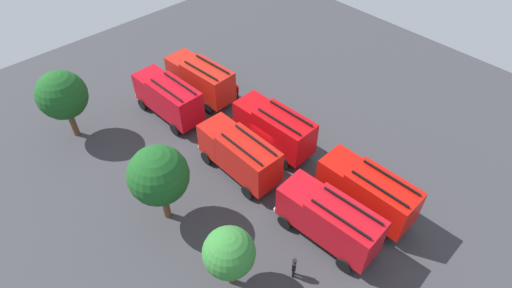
{
  "coord_description": "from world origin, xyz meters",
  "views": [
    {
      "loc": [
        -17.66,
        16.49,
        24.53
      ],
      "look_at": [
        0.0,
        0.0,
        1.4
      ],
      "focal_mm": 29.36,
      "sensor_mm": 36.0,
      "label": 1
    }
  ],
  "objects_px": {
    "fire_truck_4": "(239,153)",
    "firefighter_2": "(294,267)",
    "fire_truck_1": "(274,127)",
    "tree_2": "(159,176)",
    "firefighter_0": "(236,91)",
    "fire_truck_5": "(168,97)",
    "fire_truck_2": "(200,78)",
    "firefighter_1": "(206,64)",
    "tree_3": "(62,95)",
    "fire_truck_0": "(367,191)",
    "fire_truck_3": "(329,219)",
    "traffic_cone_0": "(229,87)",
    "tree_1": "(229,253)"
  },
  "relations": [
    {
      "from": "fire_truck_4",
      "to": "tree_2",
      "type": "bearing_deg",
      "value": 86.26
    },
    {
      "from": "fire_truck_2",
      "to": "firefighter_1",
      "type": "relative_size",
      "value": 4.28
    },
    {
      "from": "fire_truck_0",
      "to": "firefighter_1",
      "type": "distance_m",
      "value": 21.89
    },
    {
      "from": "fire_truck_2",
      "to": "traffic_cone_0",
      "type": "xyz_separation_m",
      "value": [
        -0.85,
        -2.71,
        -1.83
      ]
    },
    {
      "from": "tree_3",
      "to": "traffic_cone_0",
      "type": "height_order",
      "value": "tree_3"
    },
    {
      "from": "fire_truck_0",
      "to": "firefighter_0",
      "type": "bearing_deg",
      "value": -8.53
    },
    {
      "from": "fire_truck_0",
      "to": "fire_truck_5",
      "type": "xyz_separation_m",
      "value": [
        18.3,
        4.02,
        0.0
      ]
    },
    {
      "from": "fire_truck_3",
      "to": "tree_2",
      "type": "bearing_deg",
      "value": 32.87
    },
    {
      "from": "tree_2",
      "to": "fire_truck_4",
      "type": "bearing_deg",
      "value": -93.64
    },
    {
      "from": "firefighter_2",
      "to": "fire_truck_4",
      "type": "bearing_deg",
      "value": 121.69
    },
    {
      "from": "firefighter_0",
      "to": "fire_truck_5",
      "type": "bearing_deg",
      "value": -54.74
    },
    {
      "from": "fire_truck_0",
      "to": "tree_3",
      "type": "relative_size",
      "value": 1.17
    },
    {
      "from": "firefighter_1",
      "to": "firefighter_2",
      "type": "xyz_separation_m",
      "value": [
        -21.82,
        10.2,
        0.02
      ]
    },
    {
      "from": "fire_truck_3",
      "to": "traffic_cone_0",
      "type": "relative_size",
      "value": 11.32
    },
    {
      "from": "fire_truck_1",
      "to": "fire_truck_4",
      "type": "distance_m",
      "value": 4.04
    },
    {
      "from": "fire_truck_2",
      "to": "firefighter_1",
      "type": "distance_m",
      "value": 4.41
    },
    {
      "from": "firefighter_0",
      "to": "tree_3",
      "type": "bearing_deg",
      "value": -57.9
    },
    {
      "from": "fire_truck_0",
      "to": "firefighter_0",
      "type": "distance_m",
      "value": 16.27
    },
    {
      "from": "firefighter_2",
      "to": "firefighter_0",
      "type": "bearing_deg",
      "value": 112.3
    },
    {
      "from": "fire_truck_1",
      "to": "firefighter_0",
      "type": "height_order",
      "value": "fire_truck_1"
    },
    {
      "from": "fire_truck_5",
      "to": "tree_2",
      "type": "bearing_deg",
      "value": 141.91
    },
    {
      "from": "fire_truck_1",
      "to": "fire_truck_2",
      "type": "relative_size",
      "value": 0.99
    },
    {
      "from": "tree_1",
      "to": "fire_truck_4",
      "type": "bearing_deg",
      "value": -44.8
    },
    {
      "from": "fire_truck_2",
      "to": "firefighter_1",
      "type": "xyz_separation_m",
      "value": [
        3.04,
        -2.96,
        -1.19
      ]
    },
    {
      "from": "fire_truck_5",
      "to": "tree_1",
      "type": "distance_m",
      "value": 17.41
    },
    {
      "from": "fire_truck_5",
      "to": "tree_3",
      "type": "distance_m",
      "value": 8.47
    },
    {
      "from": "fire_truck_5",
      "to": "firefighter_2",
      "type": "distance_m",
      "value": 18.79
    },
    {
      "from": "fire_truck_0",
      "to": "fire_truck_5",
      "type": "height_order",
      "value": "same"
    },
    {
      "from": "fire_truck_3",
      "to": "tree_3",
      "type": "distance_m",
      "value": 23.01
    },
    {
      "from": "fire_truck_2",
      "to": "tree_3",
      "type": "relative_size",
      "value": 1.18
    },
    {
      "from": "firefighter_0",
      "to": "firefighter_1",
      "type": "distance_m",
      "value": 5.64
    },
    {
      "from": "firefighter_1",
      "to": "traffic_cone_0",
      "type": "bearing_deg",
      "value": -72.5
    },
    {
      "from": "firefighter_0",
      "to": "tree_2",
      "type": "distance_m",
      "value": 14.69
    },
    {
      "from": "fire_truck_5",
      "to": "fire_truck_4",
      "type": "bearing_deg",
      "value": 177.66
    },
    {
      "from": "tree_2",
      "to": "fire_truck_2",
      "type": "bearing_deg",
      "value": -47.87
    },
    {
      "from": "firefighter_2",
      "to": "tree_1",
      "type": "distance_m",
      "value": 4.57
    },
    {
      "from": "firefighter_2",
      "to": "traffic_cone_0",
      "type": "xyz_separation_m",
      "value": [
        17.93,
        -9.95,
        -0.66
      ]
    },
    {
      "from": "fire_truck_3",
      "to": "firefighter_1",
      "type": "distance_m",
      "value": 22.43
    },
    {
      "from": "firefighter_1",
      "to": "tree_2",
      "type": "relative_size",
      "value": 0.27
    },
    {
      "from": "fire_truck_4",
      "to": "fire_truck_5",
      "type": "bearing_deg",
      "value": -0.41
    },
    {
      "from": "firefighter_1",
      "to": "tree_3",
      "type": "bearing_deg",
      "value": -159.55
    },
    {
      "from": "fire_truck_0",
      "to": "fire_truck_3",
      "type": "relative_size",
      "value": 0.99
    },
    {
      "from": "firefighter_2",
      "to": "tree_3",
      "type": "relative_size",
      "value": 0.28
    },
    {
      "from": "fire_truck_2",
      "to": "fire_truck_4",
      "type": "bearing_deg",
      "value": 154.58
    },
    {
      "from": "fire_truck_3",
      "to": "tree_2",
      "type": "xyz_separation_m",
      "value": [
        8.98,
        6.84,
        2.1
      ]
    },
    {
      "from": "fire_truck_1",
      "to": "tree_2",
      "type": "distance_m",
      "value": 10.78
    },
    {
      "from": "firefighter_1",
      "to": "firefighter_0",
      "type": "bearing_deg",
      "value": -76.89
    },
    {
      "from": "fire_truck_4",
      "to": "tree_3",
      "type": "relative_size",
      "value": 1.16
    },
    {
      "from": "fire_truck_3",
      "to": "fire_truck_0",
      "type": "bearing_deg",
      "value": -98.41
    },
    {
      "from": "fire_truck_4",
      "to": "firefighter_2",
      "type": "bearing_deg",
      "value": 159.21
    }
  ]
}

